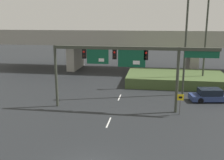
{
  "coord_description": "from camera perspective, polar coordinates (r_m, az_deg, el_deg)",
  "views": [
    {
      "loc": [
        3.67,
        -14.02,
        9.04
      ],
      "look_at": [
        0.0,
        9.61,
        3.46
      ],
      "focal_mm": 42.0,
      "sensor_mm": 36.0,
      "label": 1
    }
  ],
  "objects": [
    {
      "name": "lane_markings",
      "position": [
        31.03,
        1.65,
        -3.8
      ],
      "size": [
        0.14,
        33.48,
        0.01
      ],
      "color": "silver",
      "rests_on": "ground"
    },
    {
      "name": "parked_sedan_near_right",
      "position": [
        31.47,
        20.66,
        -3.16
      ],
      "size": [
        4.88,
        2.56,
        1.45
      ],
      "rotation": [
        0.0,
        0.0,
        0.16
      ],
      "color": "navy",
      "rests_on": "ground"
    },
    {
      "name": "overpass_bridge",
      "position": [
        47.03,
        4.37,
        8.4
      ],
      "size": [
        49.25,
        8.51,
        7.24
      ],
      "color": "gray",
      "rests_on": "ground"
    },
    {
      "name": "grass_embankment",
      "position": [
        38.68,
        13.68,
        0.29
      ],
      "size": [
        13.79,
        8.31,
        1.38
      ],
      "color": "#42562D",
      "rests_on": "ground"
    },
    {
      "name": "signal_gantry",
      "position": [
        25.72,
        3.17,
        4.61
      ],
      "size": [
        16.19,
        0.44,
        6.45
      ],
      "color": "#383D33",
      "rests_on": "ground"
    },
    {
      "name": "speed_limit_sign",
      "position": [
        25.95,
        14.64,
        -4.47
      ],
      "size": [
        0.6,
        0.11,
        2.11
      ],
      "color": "#4C4C4C",
      "rests_on": "ground"
    },
    {
      "name": "highway_light_pole_near",
      "position": [
        37.41,
        19.98,
        11.88
      ],
      "size": [
        0.7,
        0.36,
        16.69
      ],
      "color": "#383D33",
      "rests_on": "ground"
    },
    {
      "name": "highway_light_pole_far",
      "position": [
        31.99,
        16.05,
        12.98
      ],
      "size": [
        0.7,
        0.36,
        17.69
      ],
      "color": "#383D33",
      "rests_on": "ground"
    }
  ]
}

